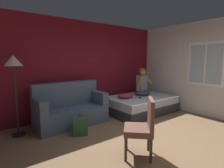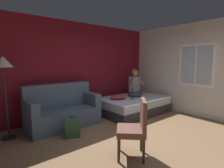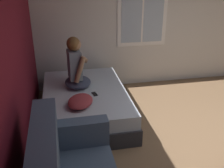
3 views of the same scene
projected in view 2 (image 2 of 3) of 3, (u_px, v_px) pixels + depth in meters
The scene contains 11 objects.
ground_plane at pixel (150, 146), 3.31m from camera, with size 40.00×40.00×0.00m, color brown.
wall_back_accent at pixel (79, 70), 5.18m from camera, with size 10.09×0.16×2.70m, color maroon.
wall_side_with_window at pixel (212, 70), 4.79m from camera, with size 0.19×6.58×2.70m.
bed at pixel (133, 105), 5.46m from camera, with size 2.08×1.41×0.48m.
couch at pixel (62, 110), 4.33m from camera, with size 1.71×0.84×1.04m.
side_chair at pixel (135, 126), 2.89m from camera, with size 0.65×0.65×0.98m.
person_seated at pixel (135, 85), 5.58m from camera, with size 0.56×0.49×0.88m.
backpack at pixel (73, 128), 3.70m from camera, with size 0.35×0.32×0.46m.
throw_pillow at pixel (118, 97), 5.18m from camera, with size 0.48×0.36×0.14m, color #993338.
cell_phone at pixel (132, 99), 5.20m from camera, with size 0.07×0.14×0.01m, color black.
floor_lamp at pixel (4, 70), 3.47m from camera, with size 0.36×0.36×1.70m.
Camera 2 is at (-2.53, -1.96, 1.60)m, focal length 28.00 mm.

